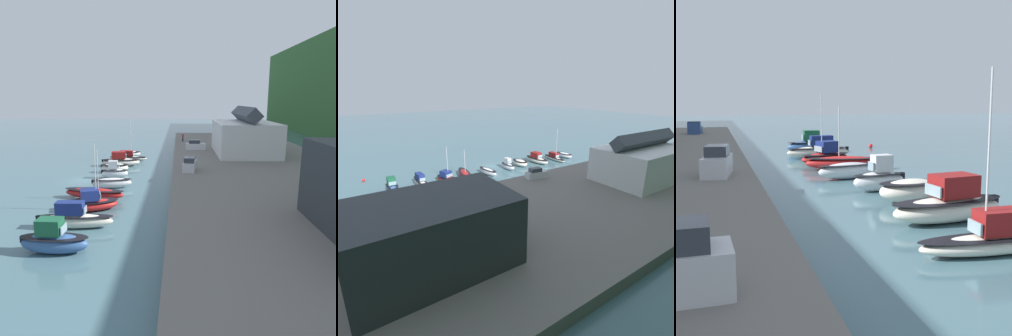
{
  "view_description": "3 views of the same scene",
  "coord_description": "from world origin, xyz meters",
  "views": [
    {
      "loc": [
        49.25,
        14.89,
        12.47
      ],
      "look_at": [
        -0.41,
        13.23,
        1.97
      ],
      "focal_mm": 35.0,
      "sensor_mm": 36.0,
      "label": 1
    },
    {
      "loc": [
        31.91,
        54.63,
        19.05
      ],
      "look_at": [
        0.71,
        7.25,
        1.45
      ],
      "focal_mm": 28.0,
      "sensor_mm": 36.0,
      "label": 2
    },
    {
      "loc": [
        -34.93,
        16.91,
        7.13
      ],
      "look_at": [
        0.46,
        6.85,
        1.6
      ],
      "focal_mm": 50.0,
      "sensor_mm": 36.0,
      "label": 3
    }
  ],
  "objects": [
    {
      "name": "ground_plane",
      "position": [
        0.0,
        0.0,
        0.0
      ],
      "size": [
        320.0,
        320.0,
        0.0
      ],
      "primitive_type": "plane",
      "color": "#476B75"
    },
    {
      "name": "quay_promenade",
      "position": [
        0.0,
        28.73,
        0.79
      ],
      "size": [
        116.38,
        29.63,
        1.59
      ],
      "color": "slate",
      "rests_on": "ground_plane"
    },
    {
      "name": "moored_boat_9",
      "position": [
        24.55,
        4.67,
        1.11
      ],
      "size": [
        2.11,
        5.82,
        2.97
      ],
      "rotation": [
        0.0,
        0.0,
        -0.03
      ],
      "color": "#33568E",
      "rests_on": "ground_plane"
    },
    {
      "name": "parked_car_1",
      "position": [
        -0.36,
        16.6,
        2.51
      ],
      "size": [
        4.42,
        2.39,
        2.16
      ],
      "rotation": [
        0.0,
        0.0,
        1.42
      ],
      "color": "silver",
      "rests_on": "quay_promenade"
    },
    {
      "name": "moored_boat_4",
      "position": [
        -1.59,
        4.58,
        1.05
      ],
      "size": [
        1.92,
        4.43,
        2.82
      ],
      "rotation": [
        0.0,
        0.0,
        0.09
      ],
      "color": "silver",
      "rests_on": "ground_plane"
    },
    {
      "name": "person_on_quay",
      "position": [
        -36.08,
        15.92,
        2.69
      ],
      "size": [
        0.4,
        0.4,
        2.14
      ],
      "color": "#232838",
      "rests_on": "quay_promenade"
    },
    {
      "name": "moored_boat_3",
      "position": [
        -5.78,
        3.81,
        0.85
      ],
      "size": [
        2.91,
        5.02,
        1.62
      ],
      "rotation": [
        0.0,
        0.0,
        0.09
      ],
      "color": "white",
      "rests_on": "ground_plane"
    },
    {
      "name": "moored_boat_7",
      "position": [
        14.0,
        5.09,
        0.92
      ],
      "size": [
        4.07,
        6.25,
        7.69
      ],
      "rotation": [
        0.0,
        0.0,
        0.32
      ],
      "color": "red",
      "rests_on": "ground_plane"
    },
    {
      "name": "moored_boat_5",
      "position": [
        4.36,
        5.35,
        0.78
      ],
      "size": [
        2.43,
        5.93,
        1.48
      ],
      "rotation": [
        0.0,
        0.0,
        0.15
      ],
      "color": "silver",
      "rests_on": "ground_plane"
    },
    {
      "name": "moored_boat_0",
      "position": [
        -21.03,
        4.04,
        0.74
      ],
      "size": [
        2.52,
        5.18,
        1.39
      ],
      "rotation": [
        0.0,
        0.0,
        0.11
      ],
      "color": "white",
      "rests_on": "ground_plane"
    },
    {
      "name": "moored_boat_2",
      "position": [
        -11.19,
        3.85,
        1.02
      ],
      "size": [
        3.27,
        7.52,
        2.77
      ],
      "rotation": [
        0.0,
        0.0,
        0.12
      ],
      "color": "white",
      "rests_on": "ground_plane"
    },
    {
      "name": "moored_boat_6",
      "position": [
        9.55,
        4.18,
        0.74
      ],
      "size": [
        3.45,
        8.24,
        6.34
      ],
      "rotation": [
        0.0,
        0.0,
        -0.18
      ],
      "color": "red",
      "rests_on": "ground_plane"
    },
    {
      "name": "parked_car_0",
      "position": [
        -21.73,
        18.49,
        2.51
      ],
      "size": [
        1.97,
        4.27,
        2.16
      ],
      "rotation": [
        0.0,
        0.0,
        0.04
      ],
      "color": "silver",
      "rests_on": "quay_promenade"
    },
    {
      "name": "harbor_clubhouse",
      "position": [
        -17.11,
        28.11,
        5.07
      ],
      "size": [
        17.4,
        11.39,
        9.45
      ],
      "color": "white",
      "rests_on": "quay_promenade"
    },
    {
      "name": "moored_boat_1",
      "position": [
        -16.86,
        4.42,
        0.75
      ],
      "size": [
        1.93,
        7.85,
        8.47
      ],
      "rotation": [
        0.0,
        0.0,
        -0.02
      ],
      "color": "white",
      "rests_on": "ground_plane"
    },
    {
      "name": "moored_boat_8",
      "position": [
        19.21,
        4.63,
        0.99
      ],
      "size": [
        1.91,
        7.79,
        2.69
      ],
      "rotation": [
        0.0,
        0.0,
        0.04
      ],
      "color": "white",
      "rests_on": "ground_plane"
    }
  ]
}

